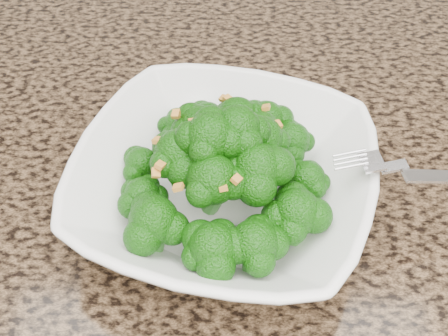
# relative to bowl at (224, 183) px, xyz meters

# --- Properties ---
(granite_counter) EXTENTS (1.64, 1.04, 0.03)m
(granite_counter) POSITION_rel_bowl_xyz_m (-0.03, 0.04, -0.05)
(granite_counter) COLOR brown
(granite_counter) RESTS_ON cabinet
(bowl) EXTENTS (0.31, 0.31, 0.06)m
(bowl) POSITION_rel_bowl_xyz_m (0.00, 0.00, 0.00)
(bowl) COLOR white
(bowl) RESTS_ON granite_counter
(broccoli_pile) EXTENTS (0.22, 0.22, 0.07)m
(broccoli_pile) POSITION_rel_bowl_xyz_m (0.00, 0.00, 0.07)
(broccoli_pile) COLOR #145609
(broccoli_pile) RESTS_ON bowl
(garlic_topping) EXTENTS (0.13, 0.13, 0.01)m
(garlic_topping) POSITION_rel_bowl_xyz_m (0.00, 0.00, 0.10)
(garlic_topping) COLOR gold
(garlic_topping) RESTS_ON broccoli_pile
(fork) EXTENTS (0.18, 0.06, 0.01)m
(fork) POSITION_rel_bowl_xyz_m (0.14, -0.01, 0.04)
(fork) COLOR silver
(fork) RESTS_ON bowl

